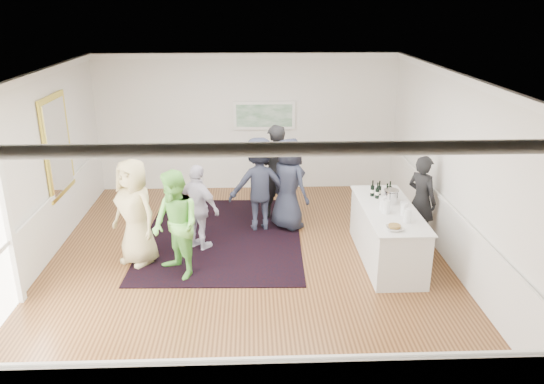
{
  "coord_description": "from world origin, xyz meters",
  "views": [
    {
      "loc": [
        0.1,
        -8.24,
        4.3
      ],
      "look_at": [
        0.43,
        0.2,
        1.24
      ],
      "focal_mm": 35.0,
      "sensor_mm": 36.0,
      "label": 1
    }
  ],
  "objects_px": {
    "bartender": "(421,200)",
    "guest_navy": "(288,184)",
    "serving_table": "(387,234)",
    "guest_tan": "(135,212)",
    "guest_lilac": "(199,208)",
    "guest_dark_a": "(259,184)",
    "nut_bowl": "(394,227)",
    "guest_dark_b": "(275,172)",
    "ice_bucket": "(391,197)",
    "guest_green": "(176,225)"
  },
  "relations": [
    {
      "from": "serving_table",
      "to": "nut_bowl",
      "type": "xyz_separation_m",
      "value": [
        -0.14,
        -0.9,
        0.52
      ]
    },
    {
      "from": "guest_tan",
      "to": "guest_dark_b",
      "type": "distance_m",
      "value": 3.17
    },
    {
      "from": "serving_table",
      "to": "bartender",
      "type": "distance_m",
      "value": 1.07
    },
    {
      "from": "guest_dark_b",
      "to": "ice_bucket",
      "type": "relative_size",
      "value": 7.57
    },
    {
      "from": "guest_dark_a",
      "to": "ice_bucket",
      "type": "height_order",
      "value": "guest_dark_a"
    },
    {
      "from": "guest_lilac",
      "to": "ice_bucket",
      "type": "bearing_deg",
      "value": -147.28
    },
    {
      "from": "guest_navy",
      "to": "nut_bowl",
      "type": "height_order",
      "value": "guest_navy"
    },
    {
      "from": "serving_table",
      "to": "guest_dark_a",
      "type": "distance_m",
      "value": 2.65
    },
    {
      "from": "guest_dark_b",
      "to": "ice_bucket",
      "type": "distance_m",
      "value": 2.66
    },
    {
      "from": "bartender",
      "to": "guest_lilac",
      "type": "bearing_deg",
      "value": 57.65
    },
    {
      "from": "guest_dark_b",
      "to": "nut_bowl",
      "type": "height_order",
      "value": "guest_dark_b"
    },
    {
      "from": "bartender",
      "to": "guest_tan",
      "type": "bearing_deg",
      "value": 63.09
    },
    {
      "from": "guest_tan",
      "to": "ice_bucket",
      "type": "height_order",
      "value": "guest_tan"
    },
    {
      "from": "guest_dark_a",
      "to": "nut_bowl",
      "type": "distance_m",
      "value": 3.1
    },
    {
      "from": "serving_table",
      "to": "nut_bowl",
      "type": "bearing_deg",
      "value": -98.97
    },
    {
      "from": "guest_dark_a",
      "to": "guest_tan",
      "type": "bearing_deg",
      "value": 24.69
    },
    {
      "from": "guest_tan",
      "to": "nut_bowl",
      "type": "bearing_deg",
      "value": 23.65
    },
    {
      "from": "serving_table",
      "to": "guest_lilac",
      "type": "relative_size",
      "value": 1.49
    },
    {
      "from": "guest_dark_a",
      "to": "nut_bowl",
      "type": "xyz_separation_m",
      "value": [
        2.05,
        -2.32,
        0.07
      ]
    },
    {
      "from": "guest_lilac",
      "to": "guest_dark_b",
      "type": "distance_m",
      "value": 2.08
    },
    {
      "from": "ice_bucket",
      "to": "guest_lilac",
      "type": "bearing_deg",
      "value": 174.53
    },
    {
      "from": "guest_tan",
      "to": "guest_navy",
      "type": "xyz_separation_m",
      "value": [
        2.7,
        1.39,
        -0.02
      ]
    },
    {
      "from": "serving_table",
      "to": "guest_navy",
      "type": "xyz_separation_m",
      "value": [
        -1.62,
        1.45,
        0.43
      ]
    },
    {
      "from": "guest_lilac",
      "to": "guest_tan",
      "type": "bearing_deg",
      "value": 64.57
    },
    {
      "from": "bartender",
      "to": "guest_green",
      "type": "height_order",
      "value": "guest_green"
    },
    {
      "from": "guest_green",
      "to": "serving_table",
      "type": "bearing_deg",
      "value": 59.55
    },
    {
      "from": "guest_tan",
      "to": "guest_dark_a",
      "type": "xyz_separation_m",
      "value": [
        2.13,
        1.37,
        -0.0
      ]
    },
    {
      "from": "nut_bowl",
      "to": "serving_table",
      "type": "bearing_deg",
      "value": 81.03
    },
    {
      "from": "guest_navy",
      "to": "guest_green",
      "type": "bearing_deg",
      "value": 92.66
    },
    {
      "from": "serving_table",
      "to": "guest_lilac",
      "type": "distance_m",
      "value": 3.36
    },
    {
      "from": "guest_dark_a",
      "to": "guest_dark_b",
      "type": "height_order",
      "value": "guest_dark_b"
    },
    {
      "from": "guest_tan",
      "to": "guest_dark_b",
      "type": "height_order",
      "value": "guest_dark_b"
    },
    {
      "from": "guest_tan",
      "to": "guest_lilac",
      "type": "bearing_deg",
      "value": 62.86
    },
    {
      "from": "ice_bucket",
      "to": "nut_bowl",
      "type": "distance_m",
      "value": 1.16
    },
    {
      "from": "bartender",
      "to": "guest_navy",
      "type": "distance_m",
      "value": 2.52
    },
    {
      "from": "serving_table",
      "to": "guest_navy",
      "type": "distance_m",
      "value": 2.22
    },
    {
      "from": "guest_dark_b",
      "to": "nut_bowl",
      "type": "relative_size",
      "value": 7.29
    },
    {
      "from": "bartender",
      "to": "nut_bowl",
      "type": "xyz_separation_m",
      "value": [
        -0.91,
        -1.55,
        0.15
      ]
    },
    {
      "from": "bartender",
      "to": "guest_dark_b",
      "type": "relative_size",
      "value": 0.86
    },
    {
      "from": "guest_dark_a",
      "to": "guest_navy",
      "type": "height_order",
      "value": "guest_dark_a"
    },
    {
      "from": "bartender",
      "to": "guest_green",
      "type": "relative_size",
      "value": 0.94
    },
    {
      "from": "guest_tan",
      "to": "nut_bowl",
      "type": "relative_size",
      "value": 6.9
    },
    {
      "from": "guest_lilac",
      "to": "guest_dark_a",
      "type": "height_order",
      "value": "guest_dark_a"
    },
    {
      "from": "serving_table",
      "to": "bartender",
      "type": "relative_size",
      "value": 1.4
    },
    {
      "from": "serving_table",
      "to": "ice_bucket",
      "type": "xyz_separation_m",
      "value": [
        0.08,
        0.24,
        0.59
      ]
    },
    {
      "from": "bartender",
      "to": "guest_navy",
      "type": "xyz_separation_m",
      "value": [
        -2.39,
        0.8,
        0.07
      ]
    },
    {
      "from": "guest_green",
      "to": "guest_dark_b",
      "type": "bearing_deg",
      "value": 108.02
    },
    {
      "from": "serving_table",
      "to": "ice_bucket",
      "type": "relative_size",
      "value": 9.14
    },
    {
      "from": "guest_tan",
      "to": "guest_lilac",
      "type": "distance_m",
      "value": 1.15
    },
    {
      "from": "guest_lilac",
      "to": "nut_bowl",
      "type": "distance_m",
      "value": 3.48
    }
  ]
}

